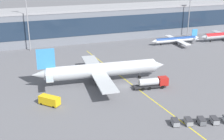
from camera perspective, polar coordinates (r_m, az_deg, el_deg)
The scene contains 13 objects.
ground_plane at distance 91.95m, azimuth 2.26°, elevation -3.14°, with size 700.00×700.00×0.00m, color slate.
apron_lead_in_line at distance 94.64m, azimuth 3.38°, elevation -2.46°, with size 0.30×80.00×0.01m, color yellow.
terminal_building at distance 148.27m, azimuth -4.95°, elevation 8.98°, with size 162.46×17.97×15.83m.
main_airliner at distance 93.47m, azimuth -2.09°, elevation 0.02°, with size 43.25×34.17×12.35m.
fuel_tanker at distance 90.82m, azimuth 7.94°, elevation -2.44°, with size 11.02×3.75×3.25m.
lavatory_truck at distance 81.43m, azimuth -12.08°, elevation -5.70°, with size 5.69×5.76×2.50m.
baggage_cart_0 at distance 72.12m, azimuth 12.12°, elevation -9.84°, with size 2.17×2.95×1.48m.
baggage_cart_1 at distance 73.09m, azimuth 14.55°, elevation -9.62°, with size 2.17×2.95×1.48m.
baggage_cart_2 at distance 74.19m, azimuth 16.91°, elevation -9.40°, with size 2.17×2.95×1.48m.
baggage_cart_3 at distance 75.41m, azimuth 19.20°, elevation -9.17°, with size 2.17×2.95×1.48m.
commuter_jet_far at distance 142.53m, azimuth 12.27°, elevation 5.79°, with size 25.07×19.88×6.51m.
apron_light_mast_0 at distance 157.66m, azimuth 14.70°, elevation 10.44°, with size 2.80×0.50×19.47m.
apron_light_mast_1 at distance 130.93m, azimuth -16.09°, elevation 9.96°, with size 2.80×0.50×25.91m.
Camera 1 is at (-31.54, -78.44, 36.15)m, focal length 47.25 mm.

